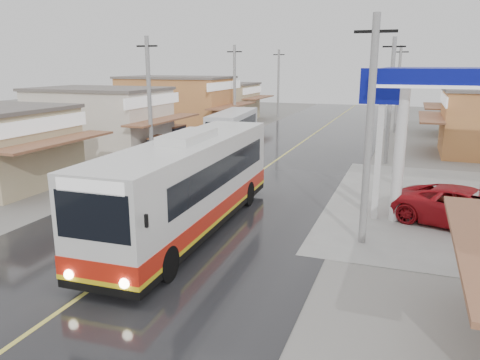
{
  "coord_description": "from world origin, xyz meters",
  "views": [
    {
      "loc": [
        8.29,
        -16.61,
        6.38
      ],
      "look_at": [
        2.12,
        0.35,
        1.87
      ],
      "focal_mm": 35.0,
      "sensor_mm": 36.0,
      "label": 1
    }
  ],
  "objects_px": {
    "cyclist": "(153,170)",
    "second_bus": "(233,128)",
    "tricycle_far": "(173,135)",
    "coach_bus": "(190,184)",
    "tyre_stack": "(130,173)",
    "tricycle_near": "(161,147)",
    "jeepney": "(468,208)"
  },
  "relations": [
    {
      "from": "coach_bus",
      "to": "tricycle_near",
      "type": "xyz_separation_m",
      "value": [
        -7.98,
        11.84,
        -0.95
      ]
    },
    {
      "from": "cyclist",
      "to": "tyre_stack",
      "type": "distance_m",
      "value": 1.89
    },
    {
      "from": "coach_bus",
      "to": "cyclist",
      "type": "relative_size",
      "value": 6.11
    },
    {
      "from": "cyclist",
      "to": "tyre_stack",
      "type": "bearing_deg",
      "value": 165.83
    },
    {
      "from": "second_bus",
      "to": "tricycle_near",
      "type": "bearing_deg",
      "value": -120.13
    },
    {
      "from": "jeepney",
      "to": "tricycle_near",
      "type": "height_order",
      "value": "tricycle_near"
    },
    {
      "from": "tricycle_far",
      "to": "tyre_stack",
      "type": "relative_size",
      "value": 2.31
    },
    {
      "from": "coach_bus",
      "to": "tricycle_near",
      "type": "height_order",
      "value": "coach_bus"
    },
    {
      "from": "tricycle_near",
      "to": "tricycle_far",
      "type": "distance_m",
      "value": 4.91
    },
    {
      "from": "second_bus",
      "to": "tyre_stack",
      "type": "bearing_deg",
      "value": -106.31
    },
    {
      "from": "tricycle_far",
      "to": "tyre_stack",
      "type": "xyz_separation_m",
      "value": [
        2.36,
        -9.75,
        -0.73
      ]
    },
    {
      "from": "tyre_stack",
      "to": "cyclist",
      "type": "bearing_deg",
      "value": -13.97
    },
    {
      "from": "jeepney",
      "to": "tricycle_far",
      "type": "distance_m",
      "value": 23.31
    },
    {
      "from": "cyclist",
      "to": "tricycle_near",
      "type": "xyz_separation_m",
      "value": [
        -2.6,
        5.54,
        0.25
      ]
    },
    {
      "from": "cyclist",
      "to": "second_bus",
      "type": "bearing_deg",
      "value": 88.84
    },
    {
      "from": "jeepney",
      "to": "cyclist",
      "type": "xyz_separation_m",
      "value": [
        -15.57,
        2.23,
        -0.12
      ]
    },
    {
      "from": "coach_bus",
      "to": "tricycle_far",
      "type": "bearing_deg",
      "value": 118.19
    },
    {
      "from": "cyclist",
      "to": "tricycle_near",
      "type": "bearing_deg",
      "value": 114.99
    },
    {
      "from": "tricycle_far",
      "to": "second_bus",
      "type": "bearing_deg",
      "value": 21.17
    },
    {
      "from": "coach_bus",
      "to": "cyclist",
      "type": "xyz_separation_m",
      "value": [
        -5.38,
        6.31,
        -1.19
      ]
    },
    {
      "from": "tricycle_far",
      "to": "tyre_stack",
      "type": "distance_m",
      "value": 10.06
    },
    {
      "from": "coach_bus",
      "to": "cyclist",
      "type": "height_order",
      "value": "coach_bus"
    },
    {
      "from": "second_bus",
      "to": "tricycle_far",
      "type": "height_order",
      "value": "second_bus"
    },
    {
      "from": "tyre_stack",
      "to": "tricycle_far",
      "type": "bearing_deg",
      "value": 103.61
    },
    {
      "from": "coach_bus",
      "to": "tricycle_near",
      "type": "relative_size",
      "value": 5.88
    },
    {
      "from": "coach_bus",
      "to": "tricycle_far",
      "type": "distance_m",
      "value": 19.07
    },
    {
      "from": "cyclist",
      "to": "tyre_stack",
      "type": "relative_size",
      "value": 2.11
    },
    {
      "from": "cyclist",
      "to": "tricycle_far",
      "type": "height_order",
      "value": "cyclist"
    },
    {
      "from": "tricycle_far",
      "to": "jeepney",
      "type": "bearing_deg",
      "value": -32.92
    },
    {
      "from": "second_bus",
      "to": "tricycle_far",
      "type": "xyz_separation_m",
      "value": [
        -4.35,
        -1.75,
        -0.5
      ]
    },
    {
      "from": "tricycle_near",
      "to": "tricycle_far",
      "type": "bearing_deg",
      "value": 98.57
    },
    {
      "from": "second_bus",
      "to": "tyre_stack",
      "type": "height_order",
      "value": "second_bus"
    }
  ]
}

